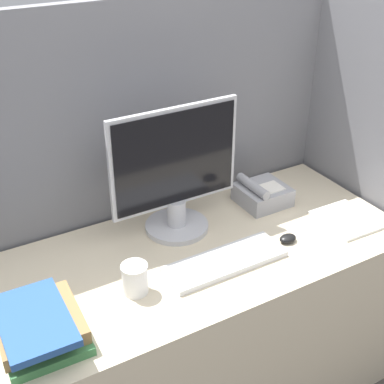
{
  "coord_description": "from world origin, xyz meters",
  "views": [
    {
      "loc": [
        -0.77,
        -0.98,
        1.87
      ],
      "look_at": [
        0.01,
        0.37,
        0.97
      ],
      "focal_mm": 50.0,
      "sensor_mm": 36.0,
      "label": 1
    }
  ],
  "objects_px": {
    "monitor": "(176,176)",
    "mouse": "(288,238)",
    "keyboard": "(225,262)",
    "coffee_cup": "(135,279)",
    "book_stack": "(39,326)",
    "desk_telephone": "(262,194)"
  },
  "relations": [
    {
      "from": "monitor",
      "to": "keyboard",
      "type": "xyz_separation_m",
      "value": [
        0.04,
        -0.28,
        -0.21
      ]
    },
    {
      "from": "keyboard",
      "to": "coffee_cup",
      "type": "xyz_separation_m",
      "value": [
        -0.32,
        0.02,
        0.04
      ]
    },
    {
      "from": "book_stack",
      "to": "keyboard",
      "type": "bearing_deg",
      "value": 2.25
    },
    {
      "from": "monitor",
      "to": "desk_telephone",
      "type": "xyz_separation_m",
      "value": [
        0.39,
        -0.01,
        -0.18
      ]
    },
    {
      "from": "monitor",
      "to": "mouse",
      "type": "xyz_separation_m",
      "value": [
        0.31,
        -0.28,
        -0.21
      ]
    },
    {
      "from": "monitor",
      "to": "coffee_cup",
      "type": "xyz_separation_m",
      "value": [
        -0.29,
        -0.25,
        -0.17
      ]
    },
    {
      "from": "mouse",
      "to": "desk_telephone",
      "type": "height_order",
      "value": "desk_telephone"
    },
    {
      "from": "monitor",
      "to": "mouse",
      "type": "relative_size",
      "value": 7.53
    },
    {
      "from": "coffee_cup",
      "to": "mouse",
      "type": "bearing_deg",
      "value": -2.43
    },
    {
      "from": "coffee_cup",
      "to": "book_stack",
      "type": "distance_m",
      "value": 0.32
    },
    {
      "from": "mouse",
      "to": "book_stack",
      "type": "xyz_separation_m",
      "value": [
        -0.91,
        -0.02,
        0.03
      ]
    },
    {
      "from": "keyboard",
      "to": "coffee_cup",
      "type": "height_order",
      "value": "coffee_cup"
    },
    {
      "from": "book_stack",
      "to": "desk_telephone",
      "type": "height_order",
      "value": "desk_telephone"
    },
    {
      "from": "coffee_cup",
      "to": "book_stack",
      "type": "height_order",
      "value": "coffee_cup"
    },
    {
      "from": "monitor",
      "to": "keyboard",
      "type": "relative_size",
      "value": 1.15
    },
    {
      "from": "monitor",
      "to": "book_stack",
      "type": "relative_size",
      "value": 1.65
    },
    {
      "from": "mouse",
      "to": "book_stack",
      "type": "distance_m",
      "value": 0.91
    },
    {
      "from": "coffee_cup",
      "to": "book_stack",
      "type": "relative_size",
      "value": 0.34
    },
    {
      "from": "mouse",
      "to": "desk_telephone",
      "type": "distance_m",
      "value": 0.28
    },
    {
      "from": "keyboard",
      "to": "coffee_cup",
      "type": "relative_size",
      "value": 4.18
    },
    {
      "from": "monitor",
      "to": "mouse",
      "type": "height_order",
      "value": "monitor"
    },
    {
      "from": "monitor",
      "to": "keyboard",
      "type": "height_order",
      "value": "monitor"
    }
  ]
}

